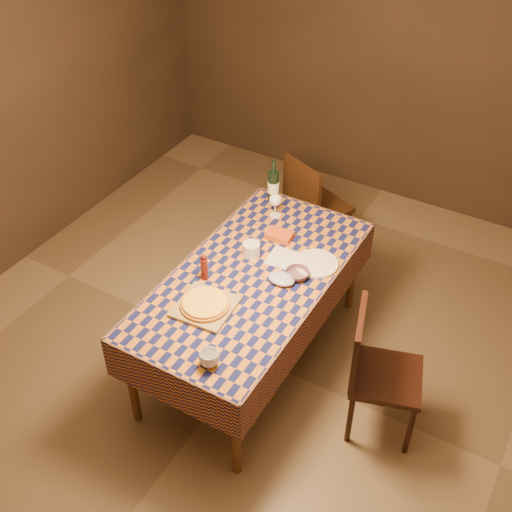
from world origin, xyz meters
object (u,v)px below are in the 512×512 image
at_px(cutting_board, 205,307).
at_px(wine_bottle, 273,186).
at_px(white_plate, 316,264).
at_px(bowl, 298,274).
at_px(chair_right, 374,367).
at_px(chair_far, 312,204).
at_px(pizza, 205,304).
at_px(dining_table, 252,285).

xyz_separation_m(cutting_board, wine_bottle, (-0.21, 1.22, 0.12)).
xyz_separation_m(cutting_board, white_plate, (0.40, 0.71, -0.00)).
relative_size(bowl, chair_right, 0.16).
distance_m(cutting_board, chair_far, 1.67).
bearing_deg(white_plate, chair_right, -34.11).
bearing_deg(pizza, chair_far, 92.93).
xyz_separation_m(pizza, chair_right, (1.00, 0.30, -0.28)).
distance_m(white_plate, chair_right, 0.77).
bearing_deg(pizza, wine_bottle, 99.59).
relative_size(bowl, wine_bottle, 0.45).
distance_m(pizza, wine_bottle, 1.24).
bearing_deg(chair_right, white_plate, 145.89).
bearing_deg(wine_bottle, cutting_board, -80.41).
height_order(pizza, wine_bottle, wine_bottle).
bearing_deg(chair_far, pizza, -87.07).
height_order(dining_table, chair_far, chair_far).
distance_m(pizza, chair_far, 1.67).
bearing_deg(white_plate, pizza, -119.49).
bearing_deg(chair_right, bowl, 159.92).
bearing_deg(bowl, white_plate, 74.17).
bearing_deg(chair_far, bowl, -68.67).
bearing_deg(cutting_board, wine_bottle, 99.59).
bearing_deg(chair_right, cutting_board, -163.55).
bearing_deg(bowl, chair_right, -20.08).
xyz_separation_m(white_plate, chair_right, (0.60, -0.41, -0.26)).
xyz_separation_m(bowl, white_plate, (0.05, 0.17, -0.02)).
distance_m(cutting_board, white_plate, 0.81).
relative_size(pizza, chair_far, 0.39).
bearing_deg(white_plate, chair_far, 117.13).
relative_size(white_plate, chair_far, 0.31).
relative_size(dining_table, chair_far, 1.98).
bearing_deg(cutting_board, bowl, 56.76).
bearing_deg(chair_far, cutting_board, -87.07).
height_order(pizza, chair_right, chair_right).
height_order(pizza, chair_far, chair_far).
height_order(cutting_board, wine_bottle, wine_bottle).
height_order(pizza, white_plate, pizza).
bearing_deg(dining_table, cutting_board, -103.48).
relative_size(cutting_board, wine_bottle, 1.00).
relative_size(wine_bottle, chair_right, 0.36).
distance_m(cutting_board, wine_bottle, 1.24).
bearing_deg(chair_right, pizza, -163.55).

